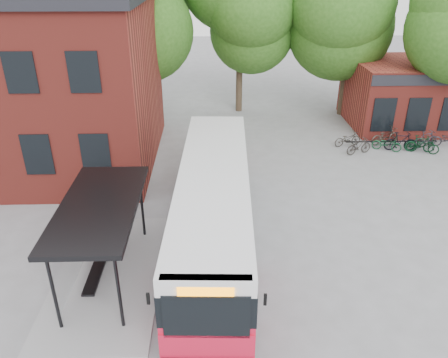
{
  "coord_description": "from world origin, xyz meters",
  "views": [
    {
      "loc": [
        -0.95,
        -12.86,
        9.7
      ],
      "look_at": [
        -0.49,
        2.29,
        2.0
      ],
      "focal_mm": 35.0,
      "sensor_mm": 36.0,
      "label": 1
    }
  ],
  "objects_px": {
    "bicycle_1": "(359,146)",
    "bus_shelter": "(104,241)",
    "bicycle_2": "(387,144)",
    "bicycle_7": "(426,139)",
    "bicycle_4": "(385,136)",
    "bicycle_3": "(401,141)",
    "bicycle_extra_0": "(448,139)",
    "bicycle_5": "(420,144)",
    "bicycle_6": "(423,145)",
    "bicycle_0": "(348,139)",
    "city_bus": "(214,208)"
  },
  "relations": [
    {
      "from": "bicycle_1",
      "to": "bus_shelter",
      "type": "bearing_deg",
      "value": 110.52
    },
    {
      "from": "bicycle_2",
      "to": "bicycle_7",
      "type": "bearing_deg",
      "value": -56.94
    },
    {
      "from": "bicycle_4",
      "to": "bicycle_1",
      "type": "bearing_deg",
      "value": 105.3
    },
    {
      "from": "bicycle_1",
      "to": "bicycle_2",
      "type": "bearing_deg",
      "value": -96.23
    },
    {
      "from": "bicycle_3",
      "to": "bicycle_extra_0",
      "type": "height_order",
      "value": "bicycle_3"
    },
    {
      "from": "bicycle_5",
      "to": "bicycle_6",
      "type": "xyz_separation_m",
      "value": [
        0.1,
        -0.14,
        -0.04
      ]
    },
    {
      "from": "bicycle_3",
      "to": "bicycle_7",
      "type": "height_order",
      "value": "bicycle_3"
    },
    {
      "from": "bicycle_1",
      "to": "bicycle_5",
      "type": "xyz_separation_m",
      "value": [
        3.49,
        0.19,
        0.01
      ]
    },
    {
      "from": "bicycle_1",
      "to": "bicycle_3",
      "type": "distance_m",
      "value": 2.51
    },
    {
      "from": "bicycle_3",
      "to": "bicycle_5",
      "type": "distance_m",
      "value": 1.05
    },
    {
      "from": "bicycle_0",
      "to": "bicycle_3",
      "type": "relative_size",
      "value": 0.91
    },
    {
      "from": "bus_shelter",
      "to": "bicycle_3",
      "type": "xyz_separation_m",
      "value": [
        14.11,
        10.51,
        -0.91
      ]
    },
    {
      "from": "bus_shelter",
      "to": "city_bus",
      "type": "xyz_separation_m",
      "value": [
        3.6,
        1.94,
        0.06
      ]
    },
    {
      "from": "bicycle_5",
      "to": "bicycle_6",
      "type": "relative_size",
      "value": 0.95
    },
    {
      "from": "bicycle_1",
      "to": "bicycle_5",
      "type": "bearing_deg",
      "value": -107.17
    },
    {
      "from": "bicycle_1",
      "to": "bicycle_0",
      "type": "bearing_deg",
      "value": -6.98
    },
    {
      "from": "bus_shelter",
      "to": "city_bus",
      "type": "distance_m",
      "value": 4.09
    },
    {
      "from": "bicycle_3",
      "to": "bicycle_extra_0",
      "type": "bearing_deg",
      "value": -77.46
    },
    {
      "from": "bus_shelter",
      "to": "bicycle_extra_0",
      "type": "bearing_deg",
      "value": 32.69
    },
    {
      "from": "bicycle_2",
      "to": "bicycle_6",
      "type": "height_order",
      "value": "bicycle_6"
    },
    {
      "from": "city_bus",
      "to": "bicycle_4",
      "type": "bearing_deg",
      "value": 46.01
    },
    {
      "from": "bicycle_4",
      "to": "bicycle_6",
      "type": "bearing_deg",
      "value": -150.96
    },
    {
      "from": "bus_shelter",
      "to": "bicycle_5",
      "type": "bearing_deg",
      "value": 34.16
    },
    {
      "from": "bus_shelter",
      "to": "bicycle_2",
      "type": "bearing_deg",
      "value": 38.19
    },
    {
      "from": "city_bus",
      "to": "bicycle_4",
      "type": "relative_size",
      "value": 6.31
    },
    {
      "from": "bicycle_1",
      "to": "bicycle_7",
      "type": "height_order",
      "value": "bicycle_7"
    },
    {
      "from": "bicycle_1",
      "to": "bicycle_4",
      "type": "distance_m",
      "value": 2.43
    },
    {
      "from": "bus_shelter",
      "to": "bicycle_2",
      "type": "distance_m",
      "value": 17.01
    },
    {
      "from": "bicycle_2",
      "to": "bicycle_extra_0",
      "type": "xyz_separation_m",
      "value": [
        3.66,
        0.42,
        0.05
      ]
    },
    {
      "from": "bicycle_0",
      "to": "bicycle_extra_0",
      "type": "distance_m",
      "value": 5.67
    },
    {
      "from": "bus_shelter",
      "to": "bicycle_5",
      "type": "distance_m",
      "value": 18.3
    },
    {
      "from": "bicycle_2",
      "to": "bicycle_6",
      "type": "bearing_deg",
      "value": -77.62
    },
    {
      "from": "bicycle_2",
      "to": "bicycle_6",
      "type": "relative_size",
      "value": 0.94
    },
    {
      "from": "city_bus",
      "to": "bicycle_0",
      "type": "xyz_separation_m",
      "value": [
        7.75,
        9.32,
        -1.08
      ]
    },
    {
      "from": "bicycle_6",
      "to": "bicycle_5",
      "type": "bearing_deg",
      "value": 57.62
    },
    {
      "from": "bicycle_0",
      "to": "bicycle_2",
      "type": "bearing_deg",
      "value": -126.67
    },
    {
      "from": "bicycle_5",
      "to": "bicycle_1",
      "type": "bearing_deg",
      "value": 102.68
    },
    {
      "from": "bicycle_3",
      "to": "bicycle_7",
      "type": "distance_m",
      "value": 1.65
    },
    {
      "from": "bicycle_1",
      "to": "bicycle_5",
      "type": "distance_m",
      "value": 3.49
    },
    {
      "from": "bus_shelter",
      "to": "bicycle_0",
      "type": "height_order",
      "value": "bus_shelter"
    },
    {
      "from": "city_bus",
      "to": "bicycle_5",
      "type": "xyz_separation_m",
      "value": [
        11.52,
        8.32,
        -1.03
      ]
    },
    {
      "from": "bicycle_1",
      "to": "city_bus",
      "type": "bearing_deg",
      "value": 114.97
    },
    {
      "from": "bicycle_0",
      "to": "bicycle_4",
      "type": "bearing_deg",
      "value": -99.81
    },
    {
      "from": "bicycle_1",
      "to": "bicycle_4",
      "type": "relative_size",
      "value": 0.84
    },
    {
      "from": "bicycle_2",
      "to": "bicycle_4",
      "type": "distance_m",
      "value": 1.03
    },
    {
      "from": "bicycle_6",
      "to": "bicycle_extra_0",
      "type": "xyz_separation_m",
      "value": [
        1.79,
        0.8,
        0.02
      ]
    },
    {
      "from": "bicycle_5",
      "to": "city_bus",
      "type": "bearing_deg",
      "value": 135.33
    },
    {
      "from": "bicycle_7",
      "to": "bus_shelter",
      "type": "bearing_deg",
      "value": 104.87
    },
    {
      "from": "bicycle_7",
      "to": "bicycle_4",
      "type": "bearing_deg",
      "value": 54.03
    },
    {
      "from": "bicycle_3",
      "to": "bus_shelter",
      "type": "bearing_deg",
      "value": 131.23
    }
  ]
}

